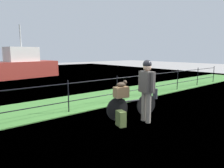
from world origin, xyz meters
The scene contains 11 objects.
ground_plane centered at (0.00, 0.00, 0.00)m, with size 60.00×60.00×0.00m, color #9E9993.
grass_strip centered at (0.00, 2.85, 0.01)m, with size 27.00×2.40×0.03m, color #478438.
harbor_water centered at (0.00, 9.44, 0.00)m, with size 30.00×30.00×0.00m, color slate.
iron_fence centered at (0.00, 1.91, 0.60)m, with size 18.04×0.04×1.03m.
bicycle_main centered at (0.17, 0.31, 0.34)m, with size 1.61×0.39×0.65m.
wooden_crate centered at (-0.18, 0.38, 0.79)m, with size 0.39×0.24×0.29m, color #A87F51.
terrier_dog centered at (-0.15, 0.38, 1.01)m, with size 0.32×0.20×0.18m.
cyclist_person centered at (0.24, -0.17, 1.00)m, with size 0.34×0.53×1.68m.
backpack_on_paving centered at (-0.51, 0.02, 0.20)m, with size 0.28×0.18×0.40m, color olive.
mooring_bollard centered at (2.62, 1.41, 0.21)m, with size 0.20×0.20×0.41m, color #38383D.
moored_boat_near centered at (0.53, 12.17, 0.84)m, with size 5.14×2.78×3.86m.
Camera 1 is at (-3.81, -3.62, 1.88)m, focal length 32.04 mm.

